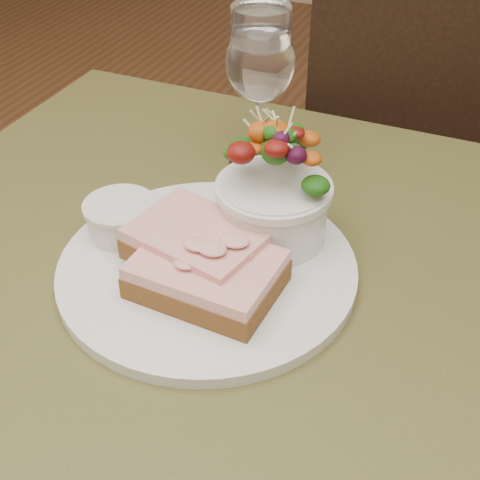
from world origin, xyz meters
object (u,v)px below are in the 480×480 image
at_px(dinner_plate, 207,268).
at_px(wine_glass, 260,67).
at_px(cafe_table, 223,381).
at_px(chair_far, 400,268).
at_px(salad_bowl, 274,186).
at_px(sandwich_front, 207,274).
at_px(ramekin, 121,217).
at_px(sandwich_back, 199,243).

distance_m(dinner_plate, wine_glass, 0.24).
bearing_deg(cafe_table, dinner_plate, 130.28).
bearing_deg(wine_glass, chair_far, 72.52).
xyz_separation_m(salad_bowl, wine_glass, (-0.07, 0.14, 0.05)).
height_order(sandwich_front, wine_glass, wine_glass).
height_order(cafe_table, dinner_plate, dinner_plate).
xyz_separation_m(cafe_table, ramekin, (-0.13, 0.05, 0.13)).
xyz_separation_m(cafe_table, dinner_plate, (-0.03, 0.04, 0.11)).
bearing_deg(sandwich_front, dinner_plate, 119.26).
bearing_deg(salad_bowl, dinner_plate, -121.87).
relative_size(dinner_plate, sandwich_front, 2.18).
xyz_separation_m(sandwich_front, salad_bowl, (0.03, 0.10, 0.04)).
distance_m(chair_far, sandwich_back, 0.82).
xyz_separation_m(cafe_table, wine_glass, (-0.06, 0.24, 0.22)).
distance_m(sandwich_front, wine_glass, 0.26).
xyz_separation_m(ramekin, wine_glass, (0.07, 0.19, 0.09)).
height_order(dinner_plate, salad_bowl, salad_bowl).
distance_m(sandwich_front, sandwich_back, 0.04).
xyz_separation_m(sandwich_front, ramekin, (-0.11, 0.04, 0.00)).
bearing_deg(wine_glass, sandwich_back, -83.40).
relative_size(dinner_plate, ramekin, 4.27).
relative_size(ramekin, salad_bowl, 0.52).
xyz_separation_m(sandwich_front, sandwich_back, (-0.02, 0.03, 0.01)).
relative_size(dinner_plate, sandwich_back, 2.07).
bearing_deg(dinner_plate, ramekin, 174.18).
relative_size(dinner_plate, salad_bowl, 2.24).
distance_m(dinner_plate, sandwich_back, 0.03).
height_order(ramekin, wine_glass, wine_glass).
bearing_deg(sandwich_back, wine_glass, 109.14).
relative_size(cafe_table, wine_glass, 4.57).
bearing_deg(cafe_table, chair_far, 83.59).
bearing_deg(salad_bowl, sandwich_front, -104.67).
relative_size(sandwich_back, ramekin, 2.06).
distance_m(cafe_table, chair_far, 0.77).
relative_size(chair_far, sandwich_front, 6.89).
relative_size(cafe_table, dinner_plate, 2.81).
bearing_deg(ramekin, wine_glass, 70.59).
bearing_deg(dinner_plate, wine_glass, 98.49).
bearing_deg(salad_bowl, chair_far, 83.34).
bearing_deg(cafe_table, ramekin, 160.00).
relative_size(chair_far, ramekin, 13.51).
xyz_separation_m(cafe_table, salad_bowl, (0.01, 0.10, 0.17)).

